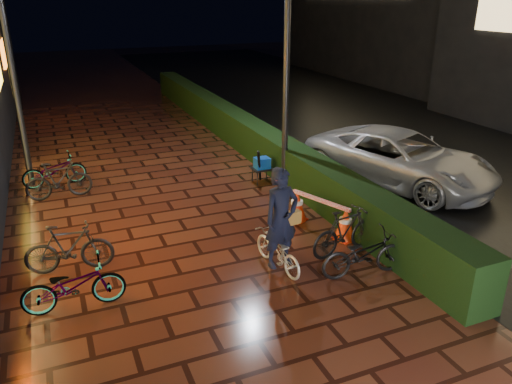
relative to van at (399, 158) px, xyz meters
name	(u,v)px	position (x,y,z in m)	size (l,w,h in m)	color
ground	(232,300)	(-5.79, -3.31, -0.69)	(80.00, 80.00, 0.00)	#381911
asphalt_road	(447,151)	(3.21, 1.69, -0.68)	(11.00, 60.00, 0.01)	black
hedge	(242,131)	(-2.49, 4.69, -0.19)	(0.70, 20.00, 1.00)	black
van	(399,158)	(0.00, 0.00, 0.00)	(2.26, 4.89, 1.36)	#A1A2A6
lamp_post_hedge	(287,64)	(-2.83, 0.90, 2.39)	(0.53, 0.27, 5.60)	black
lamp_post_sf	(10,60)	(-8.74, 3.57, 2.45)	(0.53, 0.28, 5.69)	black
cyclist	(280,233)	(-4.68, -2.72, 0.03)	(0.73, 1.40, 1.93)	silver
traffic_barrier	(320,214)	(-3.19, -1.57, -0.34)	(0.95, 1.67, 0.69)	#EE380C
cart_assembly	(262,164)	(-3.21, 1.43, -0.20)	(0.52, 0.52, 0.96)	black
parked_bikes_storefront	(62,212)	(-8.13, 0.43, -0.25)	(1.66, 6.48, 0.91)	black
parked_bikes_hedge	(355,243)	(-3.35, -3.09, -0.25)	(1.72, 1.49, 0.91)	black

